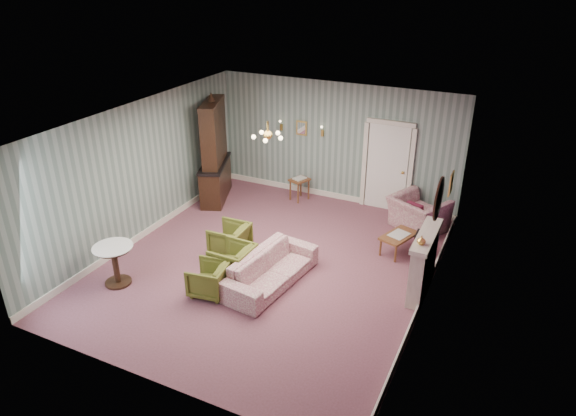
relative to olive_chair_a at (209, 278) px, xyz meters
The scene contains 27 objects.
floor 1.47m from the olive_chair_a, 68.20° to the left, with size 7.00×7.00×0.00m, color #7E4958.
ceiling 2.95m from the olive_chair_a, 68.20° to the left, with size 7.00×7.00×0.00m, color white.
wall_back 4.99m from the olive_chair_a, 83.71° to the left, with size 6.00×6.00×0.00m, color slate.
wall_front 2.50m from the olive_chair_a, 76.18° to the right, with size 6.00×6.00×0.00m, color slate.
wall_left 3.02m from the olive_chair_a, 151.62° to the left, with size 7.00×7.00×0.00m, color slate.
wall_right 3.94m from the olive_chair_a, 20.67° to the left, with size 7.00×7.00×0.00m, color slate.
wall_right_floral 3.93m from the olive_chair_a, 20.75° to the left, with size 7.00×7.00×0.00m, color #A1507E.
door 5.19m from the olive_chair_a, 69.07° to the left, with size 1.12×0.12×2.16m, color white, non-canonical shape.
olive_chair_a is the anchor object (origin of this frame).
olive_chair_b 0.66m from the olive_chair_a, 81.08° to the left, with size 0.71×0.66×0.73m, color brown.
olive_chair_c 1.41m from the olive_chair_a, 106.06° to the left, with size 0.69×0.65×0.71m, color brown.
sofa_chintz 1.15m from the olive_chair_a, 42.43° to the left, with size 2.08×0.61×0.81m, color #8E3956.
wingback_chair 4.95m from the olive_chair_a, 55.76° to the left, with size 1.13×0.73×0.99m, color #8E3956.
dresser 4.24m from the olive_chair_a, 120.87° to the left, with size 0.54×1.57×2.61m, color black, non-canonical shape.
fireplace 3.82m from the olive_chair_a, 27.05° to the left, with size 0.30×1.40×1.16m, color beige, non-canonical shape.
mantel_vase 3.74m from the olive_chair_a, 21.56° to the left, with size 0.15×0.15×0.15m, color gold.
oval_mirror 4.19m from the olive_chair_a, 26.39° to the left, with size 0.04×0.76×0.84m, color white, non-canonical shape.
framed_print 4.84m from the olive_chair_a, 41.35° to the left, with size 0.04×0.34×0.42m, color gold, non-canonical shape.
coffee_table 3.92m from the olive_chair_a, 47.02° to the left, with size 0.45×0.82×0.42m, color brown, non-canonical shape.
side_table_black 4.30m from the olive_chair_a, 42.19° to the left, with size 0.36×0.36×0.54m, color black, non-canonical shape.
pedestal_table 1.77m from the olive_chair_a, 164.77° to the right, with size 0.72×0.72×0.79m, color black, non-canonical shape.
nesting_table 4.36m from the olive_chair_a, 92.72° to the left, with size 0.36×0.46×0.60m, color brown, non-canonical shape.
gilt_mirror_back 5.00m from the olive_chair_a, 94.38° to the left, with size 0.28×0.06×0.36m, color gold, non-canonical shape.
sconce_left 5.05m from the olive_chair_a, 100.87° to the left, with size 0.16×0.12×0.30m, color gold, non-canonical shape.
sconce_right 4.97m from the olive_chair_a, 87.80° to the left, with size 0.16×0.12×0.30m, color gold, non-canonical shape.
chandelier 2.71m from the olive_chair_a, 68.20° to the left, with size 0.56×0.56×0.36m, color gold, non-canonical shape.
burgundy_cushion 4.80m from the olive_chair_a, 55.25° to the left, with size 0.38×0.10×0.38m, color maroon.
Camera 1 is at (4.08, -7.70, 5.44)m, focal length 32.35 mm.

